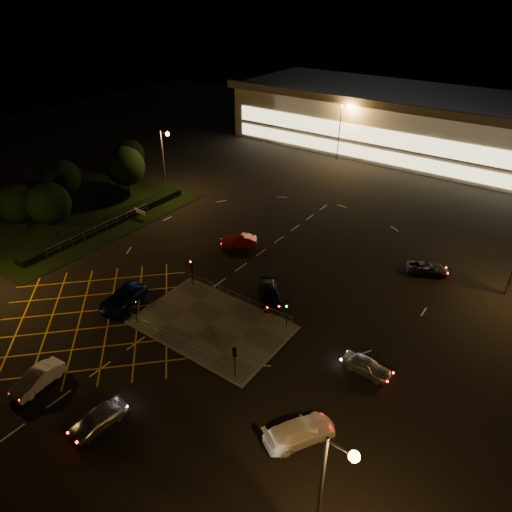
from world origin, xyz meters
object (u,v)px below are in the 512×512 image
Objects in this scene: car_left_blue at (122,298)px; car_right_silver at (367,366)px; car_queue_white at (37,379)px; signal_nw at (192,267)px; signal_sw at (134,304)px; car_east_grey at (427,269)px; car_approach_white at (300,431)px; signal_ne at (287,307)px; car_near_silver at (98,419)px; car_far_dkgrey at (270,295)px; signal_se at (235,356)px; car_circ_red at (239,241)px.

car_right_silver is (24.23, 5.64, -0.06)m from car_left_blue.
car_left_blue is at bearing 99.09° from car_queue_white.
signal_sw is at bearing -90.00° from signal_nw.
signal_nw reaches higher than car_east_grey.
signal_sw is at bearing 110.28° from car_right_silver.
car_left_blue reaches higher than car_queue_white.
car_left_blue is at bearing 22.49° from car_approach_white.
signal_sw is 1.00× the size of signal_ne.
car_near_silver is at bearing -106.66° from signal_ne.
car_far_dkgrey is at bearing 75.01° from car_right_silver.
signal_se is 11.21m from car_right_silver.
car_far_dkgrey is 18.61m from car_east_grey.
signal_se is 22.17m from car_circ_red.
car_approach_white reaches higher than car_near_silver.
car_approach_white is at bearing -91.28° from car_far_dkgrey.
signal_ne is (0.00, 7.99, 0.00)m from signal_se.
signal_ne is at bearing -146.35° from signal_sw.
car_near_silver is 28.58m from car_circ_red.
signal_se is 1.00× the size of signal_ne.
signal_ne is (12.00, 0.00, 0.00)m from signal_nw.
signal_se reaches higher than car_left_blue.
signal_ne reaches higher than car_far_dkgrey.
car_right_silver is at bearing -141.35° from signal_se.
signal_nw is 0.69× the size of car_east_grey.
car_right_silver is 18.22m from car_east_grey.
car_right_silver is 0.91× the size of car_east_grey.
car_near_silver is 37.31m from car_east_grey.
car_left_blue is at bearing 111.06° from car_east_grey.
signal_nw is at bearing 106.34° from car_east_grey.
car_left_blue is 1.33× the size of car_right_silver.
signal_nw and signal_ne have the same top height.
signal_sw is 13.60m from car_far_dkgrey.
signal_sw is at bearing -29.87° from car_left_blue.
car_near_silver is 0.96× the size of car_east_grey.
signal_sw reaches higher than car_approach_white.
car_circ_red reaches higher than car_far_dkgrey.
signal_ne reaches higher than car_approach_white.
signal_sw reaches higher than car_queue_white.
car_circ_red reaches higher than car_east_grey.
car_near_silver is 1.06× the size of car_right_silver.
car_left_blue reaches higher than car_circ_red.
signal_ne is at bearing 0.00° from signal_nw.
car_approach_white is (20.66, -19.75, 0.04)m from car_circ_red.
car_queue_white is at bearing 125.44° from car_east_grey.
signal_nw reaches higher than car_right_silver.
signal_se reaches higher than car_right_silver.
car_east_grey is 27.15m from car_approach_white.
car_approach_white is (7.45, -2.01, -1.58)m from signal_se.
car_circ_red is at bearing 85.60° from car_queue_white.
signal_se and signal_nw have the same top height.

